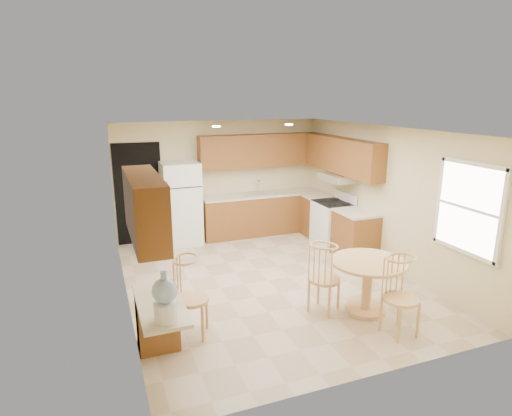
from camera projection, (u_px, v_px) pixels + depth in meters
name	position (u px, v px, depth m)	size (l,w,h in m)	color
floor	(268.00, 280.00, 7.17)	(5.50, 5.50, 0.00)	#C3AB8D
ceiling	(269.00, 130.00, 6.54)	(4.50, 5.50, 0.02)	white
wall_back	(220.00, 179.00, 9.34)	(4.50, 0.02, 2.50)	#CDB78A
wall_front	(371.00, 272.00, 4.37)	(4.50, 0.02, 2.50)	#CDB78A
wall_left	(122.00, 223.00, 6.08)	(0.02, 5.50, 2.50)	#CDB78A
wall_right	(385.00, 197.00, 7.63)	(0.02, 5.50, 2.50)	#CDB78A
doorway	(139.00, 194.00, 8.78)	(0.90, 0.02, 2.10)	black
base_cab_back	(262.00, 214.00, 9.58)	(2.75, 0.60, 0.87)	brown
counter_back	(263.00, 194.00, 9.46)	(2.75, 0.63, 0.04)	beige
base_cab_right_a	(318.00, 216.00, 9.41)	(0.60, 0.59, 0.87)	brown
counter_right_a	(318.00, 196.00, 9.29)	(0.63, 0.59, 0.04)	beige
base_cab_right_b	(355.00, 236.00, 8.09)	(0.60, 0.80, 0.87)	brown
counter_right_b	(356.00, 213.00, 7.98)	(0.63, 0.80, 0.04)	beige
upper_cab_back	(260.00, 150.00, 9.34)	(2.75, 0.33, 0.70)	brown
upper_cab_right	(342.00, 156.00, 8.51)	(0.33, 2.42, 0.70)	brown
upper_cab_left	(145.00, 207.00, 4.54)	(0.33, 1.40, 0.70)	brown
sink	(261.00, 193.00, 9.45)	(0.78, 0.44, 0.01)	silver
range_hood	(338.00, 177.00, 8.57)	(0.50, 0.76, 0.14)	silver
desk_pedestal	(157.00, 320.00, 5.20)	(0.48, 0.42, 0.72)	brown
desk_top	(160.00, 304.00, 4.76)	(0.50, 1.20, 0.04)	beige
window	(469.00, 208.00, 5.89)	(0.06, 1.12, 1.30)	white
can_light_a	(216.00, 126.00, 7.46)	(0.14, 0.14, 0.02)	white
can_light_b	(289.00, 125.00, 7.94)	(0.14, 0.14, 0.02)	white
refrigerator	(181.00, 204.00, 8.80)	(0.75, 0.73, 1.71)	white
stove	(333.00, 223.00, 8.78)	(0.65, 0.76, 1.09)	white
dining_table	(368.00, 279.00, 6.01)	(1.05, 1.05, 0.78)	tan
chair_table_a	(328.00, 273.00, 5.94)	(0.44, 0.56, 1.00)	tan
chair_table_b	(407.00, 292.00, 5.32)	(0.45, 0.45, 1.03)	tan
chair_desk	(193.00, 292.00, 5.30)	(0.46, 0.60, 1.05)	tan
water_crock	(165.00, 299.00, 4.31)	(0.26, 0.26, 0.54)	white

